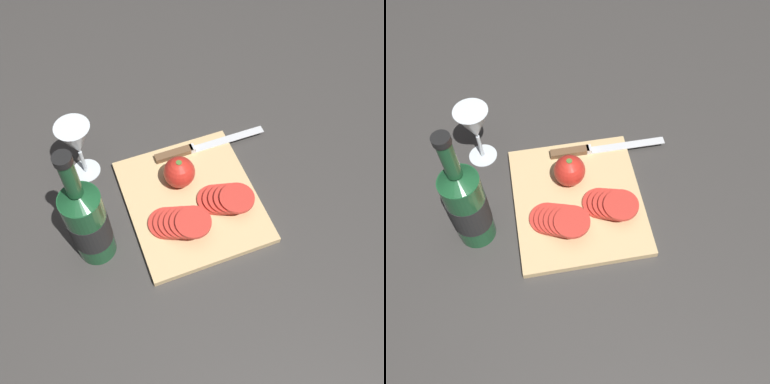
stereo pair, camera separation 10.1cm
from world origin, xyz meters
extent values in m
plane|color=#383533|center=(0.00, 0.00, 0.00)|extent=(3.00, 3.00, 0.00)
cube|color=tan|center=(0.06, 0.02, 0.01)|extent=(0.33, 0.29, 0.02)
cylinder|color=#194C28|center=(0.03, 0.25, 0.10)|extent=(0.08, 0.08, 0.21)
cone|color=#194C28|center=(0.03, 0.25, 0.22)|extent=(0.08, 0.08, 0.02)
cylinder|color=#194C28|center=(0.03, 0.25, 0.27)|extent=(0.03, 0.03, 0.09)
cylinder|color=black|center=(0.03, 0.25, 0.33)|extent=(0.03, 0.03, 0.01)
cylinder|color=black|center=(0.03, 0.25, 0.10)|extent=(0.08, 0.08, 0.09)
cylinder|color=silver|center=(0.24, 0.23, 0.00)|extent=(0.07, 0.07, 0.00)
cylinder|color=silver|center=(0.24, 0.23, 0.04)|extent=(0.01, 0.01, 0.07)
cone|color=silver|center=(0.24, 0.23, 0.12)|extent=(0.08, 0.08, 0.09)
cone|color=beige|center=(0.24, 0.23, 0.10)|extent=(0.03, 0.03, 0.04)
sphere|color=red|center=(0.12, 0.03, 0.05)|extent=(0.07, 0.07, 0.07)
cylinder|color=#47702D|center=(0.12, 0.03, 0.09)|extent=(0.01, 0.01, 0.01)
cube|color=silver|center=(0.20, -0.13, 0.02)|extent=(0.02, 0.19, 0.00)
cube|color=silver|center=(0.20, -0.04, 0.02)|extent=(0.02, 0.01, 0.01)
cube|color=brown|center=(0.20, 0.01, 0.02)|extent=(0.02, 0.10, 0.01)
cylinder|color=red|center=(0.04, -0.03, 0.02)|extent=(0.08, 0.08, 0.01)
cylinder|color=red|center=(0.03, -0.04, 0.03)|extent=(0.08, 0.08, 0.01)
cylinder|color=red|center=(0.03, -0.05, 0.04)|extent=(0.08, 0.08, 0.01)
cylinder|color=red|center=(0.02, -0.06, 0.04)|extent=(0.08, 0.08, 0.01)
cylinder|color=red|center=(0.01, -0.07, 0.05)|extent=(0.08, 0.08, 0.01)
cylinder|color=red|center=(0.02, 0.09, 0.02)|extent=(0.08, 0.08, 0.01)
cylinder|color=red|center=(0.02, 0.08, 0.03)|extent=(0.08, 0.08, 0.01)
cylinder|color=red|center=(0.01, 0.07, 0.04)|extent=(0.08, 0.08, 0.01)
cylinder|color=red|center=(0.00, 0.06, 0.04)|extent=(0.08, 0.08, 0.01)
cylinder|color=red|center=(-0.01, 0.05, 0.05)|extent=(0.08, 0.08, 0.01)
cylinder|color=red|center=(-0.02, 0.04, 0.06)|extent=(0.08, 0.08, 0.01)
camera|label=1|loc=(-0.45, 0.21, 0.90)|focal=42.00mm
camera|label=2|loc=(-0.47, 0.11, 0.90)|focal=42.00mm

